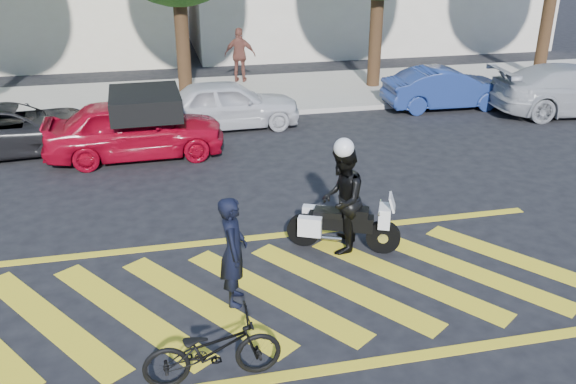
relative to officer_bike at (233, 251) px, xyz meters
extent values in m
plane|color=black|center=(0.10, 0.06, -0.87)|extent=(90.00, 90.00, 0.00)
cube|color=#9E998E|center=(0.10, 12.06, -0.79)|extent=(60.00, 5.00, 0.15)
cube|color=yellow|center=(-2.70, 0.06, -0.86)|extent=(2.43, 3.21, 0.01)
cube|color=yellow|center=(-1.60, 0.06, -0.86)|extent=(2.43, 3.21, 0.01)
cube|color=yellow|center=(-0.50, 0.06, -0.86)|extent=(2.43, 3.21, 0.01)
cube|color=yellow|center=(0.60, 0.06, -0.86)|extent=(2.43, 3.21, 0.01)
cube|color=yellow|center=(1.70, 0.06, -0.86)|extent=(2.43, 3.21, 0.01)
cube|color=yellow|center=(2.80, 0.06, -0.86)|extent=(2.43, 3.21, 0.01)
cube|color=yellow|center=(3.90, 0.06, -0.86)|extent=(2.43, 3.21, 0.01)
cube|color=yellow|center=(5.00, 0.06, -0.86)|extent=(2.43, 3.21, 0.01)
cube|color=yellow|center=(0.10, -1.84, -0.86)|extent=(12.00, 0.20, 0.01)
cube|color=yellow|center=(0.10, 1.96, -0.86)|extent=(12.00, 0.20, 0.01)
cylinder|color=black|center=(0.10, 12.06, 1.13)|extent=(0.44, 0.44, 4.00)
cylinder|color=black|center=(6.60, 12.06, 1.13)|extent=(0.44, 0.44, 4.00)
cylinder|color=black|center=(13.10, 12.06, 1.13)|extent=(0.44, 0.44, 4.00)
imported|color=black|center=(0.00, 0.00, 0.00)|extent=(0.51, 0.69, 1.73)
imported|color=black|center=(-0.51, -1.68, -0.41)|extent=(1.76, 0.66, 0.91)
cylinder|color=black|center=(1.45, 1.51, -0.57)|extent=(0.60, 0.35, 0.60)
cylinder|color=silver|center=(1.45, 1.51, -0.57)|extent=(0.22, 0.20, 0.18)
cylinder|color=black|center=(2.74, 0.95, -0.57)|extent=(0.60, 0.35, 0.60)
cylinder|color=silver|center=(2.74, 0.95, -0.57)|extent=(0.22, 0.20, 0.18)
cube|color=black|center=(2.06, 1.25, -0.34)|extent=(1.13, 0.67, 0.27)
cube|color=black|center=(2.31, 1.14, -0.16)|extent=(0.48, 0.41, 0.20)
cube|color=black|center=(1.85, 1.34, -0.18)|extent=(0.58, 0.48, 0.11)
cube|color=silver|center=(2.74, 0.95, -0.16)|extent=(0.33, 0.43, 0.36)
cube|color=silver|center=(1.68, 1.67, -0.37)|extent=(0.44, 0.31, 0.34)
cube|color=silver|center=(1.49, 1.24, -0.37)|extent=(0.44, 0.31, 0.34)
imported|color=black|center=(2.05, 1.23, 0.09)|extent=(1.03, 1.14, 1.91)
imported|color=#A5071D|center=(-1.47, 6.86, -0.13)|extent=(4.35, 1.85, 1.47)
imported|color=black|center=(-4.45, 7.86, -0.25)|extent=(4.61, 2.49, 1.23)
imported|color=silver|center=(1.07, 8.75, -0.18)|extent=(4.06, 1.71, 1.37)
imported|color=navy|center=(7.96, 9.26, -0.23)|extent=(3.91, 1.45, 1.28)
imported|color=#9DA0A5|center=(11.51, 7.86, -0.13)|extent=(5.28, 2.61, 1.47)
imported|color=brown|center=(2.15, 13.64, 0.23)|extent=(1.19, 0.77, 1.89)
camera|label=1|loc=(-0.94, -7.87, 4.40)|focal=38.00mm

